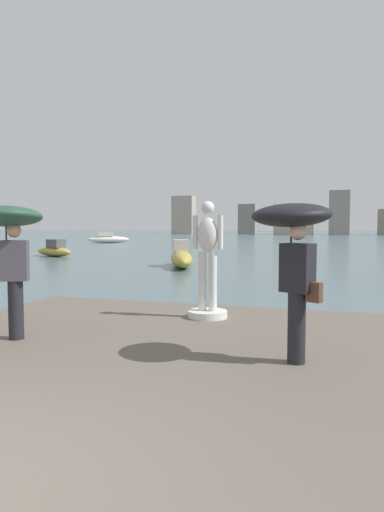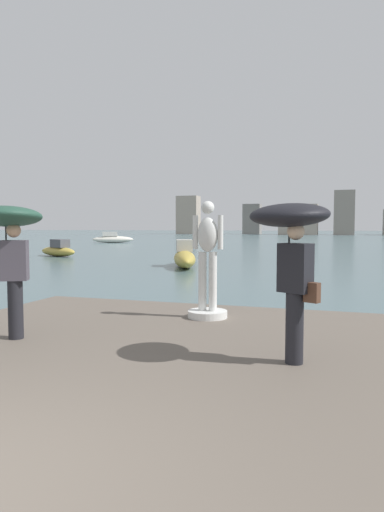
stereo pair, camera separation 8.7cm
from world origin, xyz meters
TOP-DOWN VIEW (x-y plane):
  - ground_plane at (0.00, 40.00)m, footprint 400.00×400.00m
  - pier at (0.00, 2.26)m, footprint 7.98×10.51m
  - statue_white_figure at (0.24, 6.13)m, footprint 0.73×0.73m
  - onlooker_left at (-2.16, 3.69)m, footprint 1.42×1.43m
  - onlooker_right at (1.98, 3.78)m, footprint 1.33×1.33m
  - boat_near at (-16.24, 25.62)m, footprint 3.89×2.47m
  - boat_leftward at (-25.22, 50.68)m, footprint 5.22×3.48m
  - boat_rightward at (-5.06, 20.28)m, footprint 2.86×5.17m
  - distant_skyline at (4.35, 119.81)m, footprint 81.64×12.56m

SIDE VIEW (x-z plane):
  - ground_plane at x=0.00m, z-range 0.00..0.00m
  - pier at x=0.00m, z-range 0.00..0.40m
  - boat_near at x=-16.24m, z-range -0.16..1.04m
  - boat_rightward at x=-5.06m, z-range -0.19..1.21m
  - boat_leftward at x=-25.22m, z-range -0.16..1.24m
  - statue_white_figure at x=0.24m, z-range 0.20..2.35m
  - onlooker_right at x=1.98m, z-range 0.97..2.97m
  - onlooker_left at x=-2.16m, z-range 1.00..3.02m
  - distant_skyline at x=4.35m, z-range -1.62..11.70m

